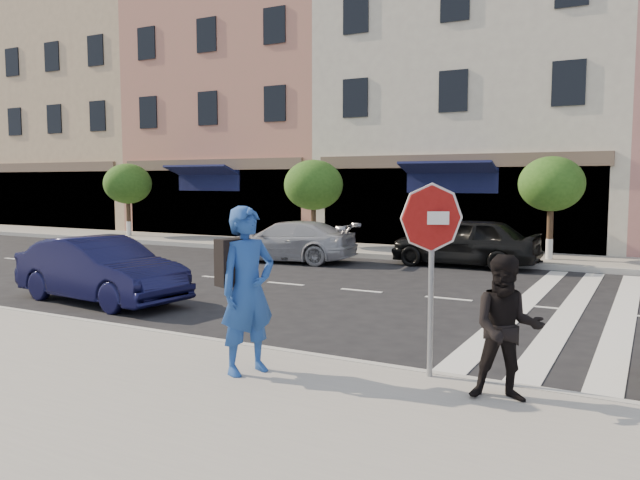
% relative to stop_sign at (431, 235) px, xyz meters
% --- Properties ---
extents(ground, '(120.00, 120.00, 0.00)m').
position_rel_stop_sign_xyz_m(ground, '(-3.47, 1.67, -1.83)').
color(ground, black).
rests_on(ground, ground).
extents(sidewalk_near, '(60.00, 4.50, 0.15)m').
position_rel_stop_sign_xyz_m(sidewalk_near, '(-3.47, -2.08, -1.75)').
color(sidewalk_near, gray).
rests_on(sidewalk_near, ground).
extents(sidewalk_far, '(60.00, 3.00, 0.15)m').
position_rel_stop_sign_xyz_m(sidewalk_far, '(-3.47, 12.67, -1.75)').
color(sidewalk_far, gray).
rests_on(sidewalk_far, ground).
extents(building_west_far, '(12.00, 9.00, 12.00)m').
position_rel_stop_sign_xyz_m(building_west_far, '(-25.47, 18.67, 4.17)').
color(building_west_far, '#DAB68C').
rests_on(building_west_far, ground).
extents(building_west_mid, '(10.00, 9.00, 14.00)m').
position_rel_stop_sign_xyz_m(building_west_mid, '(-14.47, 18.67, 5.17)').
color(building_west_mid, tan).
rests_on(building_west_mid, ground).
extents(building_centre, '(11.00, 9.00, 11.00)m').
position_rel_stop_sign_xyz_m(building_centre, '(-3.97, 18.67, 3.67)').
color(building_centre, beige).
rests_on(building_centre, ground).
extents(street_tree_wa, '(2.00, 2.00, 3.05)m').
position_rel_stop_sign_xyz_m(street_tree_wa, '(-17.47, 12.47, 0.51)').
color(street_tree_wa, '#473323').
rests_on(street_tree_wa, sidewalk_far).
extents(street_tree_wb, '(2.10, 2.10, 3.06)m').
position_rel_stop_sign_xyz_m(street_tree_wb, '(-8.47, 12.47, 0.48)').
color(street_tree_wb, '#473323').
rests_on(street_tree_wb, sidewalk_far).
extents(street_tree_c, '(1.90, 1.90, 3.04)m').
position_rel_stop_sign_xyz_m(street_tree_c, '(-0.47, 12.47, 0.53)').
color(street_tree_c, '#473323').
rests_on(street_tree_c, sidewalk_far).
extents(stop_sign, '(0.74, 0.36, 2.28)m').
position_rel_stop_sign_xyz_m(stop_sign, '(0.00, 0.00, 0.00)').
color(stop_sign, gray).
rests_on(stop_sign, sidewalk_near).
extents(photographer, '(0.73, 0.86, 2.01)m').
position_rel_stop_sign_xyz_m(photographer, '(-1.97, -0.88, -0.67)').
color(photographer, navy).
rests_on(photographer, sidewalk_near).
extents(walker, '(0.89, 0.77, 1.54)m').
position_rel_stop_sign_xyz_m(walker, '(0.96, -0.38, -0.90)').
color(walker, black).
rests_on(walker, sidewalk_near).
extents(car_near_mid, '(4.14, 1.82, 1.32)m').
position_rel_stop_sign_xyz_m(car_near_mid, '(-7.59, 1.97, -1.16)').
color(car_near_mid, black).
rests_on(car_near_mid, ground).
extents(car_far_left, '(4.47, 2.26, 1.25)m').
position_rel_stop_sign_xyz_m(car_far_left, '(-7.62, 9.27, -1.20)').
color(car_far_left, '#A4A4A9').
rests_on(car_far_left, ground).
extents(car_far_mid, '(4.20, 1.70, 1.43)m').
position_rel_stop_sign_xyz_m(car_far_mid, '(-2.54, 10.77, -1.11)').
color(car_far_mid, black).
rests_on(car_far_mid, ground).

